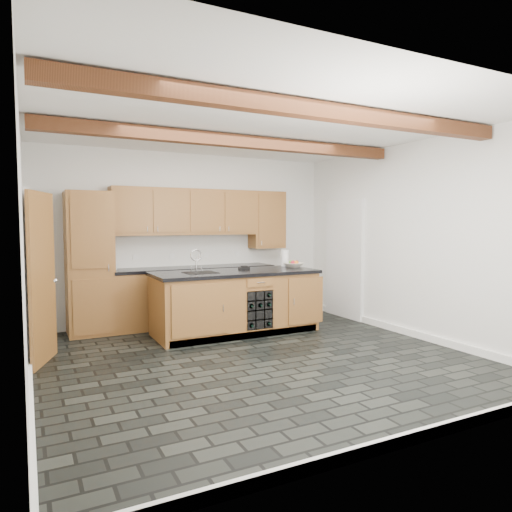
{
  "coord_description": "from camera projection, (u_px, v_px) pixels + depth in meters",
  "views": [
    {
      "loc": [
        -2.48,
        -4.87,
        1.63
      ],
      "look_at": [
        0.39,
        0.8,
        1.18
      ],
      "focal_mm": 32.0,
      "sensor_mm": 36.0,
      "label": 1
    }
  ],
  "objects": [
    {
      "name": "ground",
      "position": [
        257.0,
        357.0,
        5.57
      ],
      "size": [
        5.0,
        5.0,
        0.0
      ],
      "primitive_type": "plane",
      "color": "black",
      "rests_on": "ground"
    },
    {
      "name": "room_shell",
      "position": [
        233.0,
        232.0,
        5.89
      ],
      "size": [
        5.01,
        5.0,
        5.0
      ],
      "color": "white",
      "rests_on": "ground"
    },
    {
      "name": "back_cabinetry",
      "position": [
        173.0,
        264.0,
        7.32
      ],
      "size": [
        3.65,
        0.62,
        2.2
      ],
      "color": "#915B2E",
      "rests_on": "ground"
    },
    {
      "name": "island",
      "position": [
        236.0,
        302.0,
        6.81
      ],
      "size": [
        2.48,
        0.96,
        0.93
      ],
      "color": "#915B2E",
      "rests_on": "ground"
    },
    {
      "name": "faucet",
      "position": [
        200.0,
        270.0,
        6.57
      ],
      "size": [
        0.45,
        0.4,
        0.34
      ],
      "color": "black",
      "rests_on": "island"
    },
    {
      "name": "kitchen_scale",
      "position": [
        244.0,
        268.0,
        7.04
      ],
      "size": [
        0.19,
        0.13,
        0.05
      ],
      "rotation": [
        0.0,
        0.0,
        -0.21
      ],
      "color": "black",
      "rests_on": "island"
    },
    {
      "name": "fruit_bowl",
      "position": [
        294.0,
        265.0,
        7.36
      ],
      "size": [
        0.38,
        0.38,
        0.07
      ],
      "primitive_type": "imported",
      "rotation": [
        0.0,
        0.0,
        0.35
      ],
      "color": "white",
      "rests_on": "island"
    },
    {
      "name": "fruit_cluster",
      "position": [
        294.0,
        263.0,
        7.36
      ],
      "size": [
        0.16,
        0.17,
        0.07
      ],
      "color": "red",
      "rests_on": "fruit_bowl"
    },
    {
      "name": "paper_towel",
      "position": [
        285.0,
        258.0,
        7.54
      ],
      "size": [
        0.13,
        0.13,
        0.27
      ],
      "primitive_type": "cylinder",
      "color": "white",
      "rests_on": "island"
    },
    {
      "name": "mug",
      "position": [
        114.0,
        267.0,
        6.94
      ],
      "size": [
        0.12,
        0.12,
        0.09
      ],
      "primitive_type": "imported",
      "rotation": [
        0.0,
        0.0,
        -0.17
      ],
      "color": "white",
      "rests_on": "back_cabinetry"
    }
  ]
}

